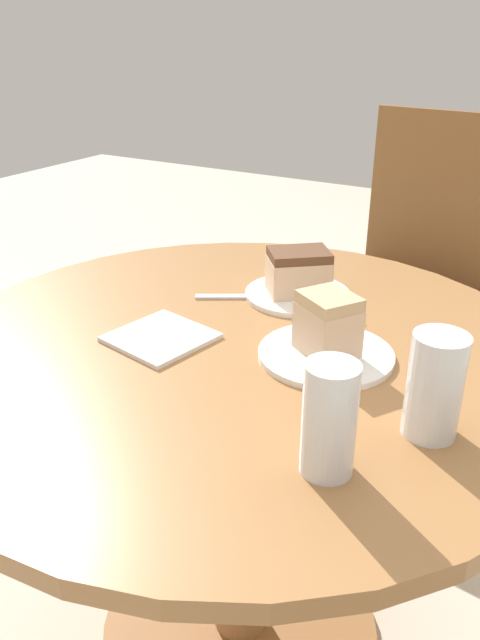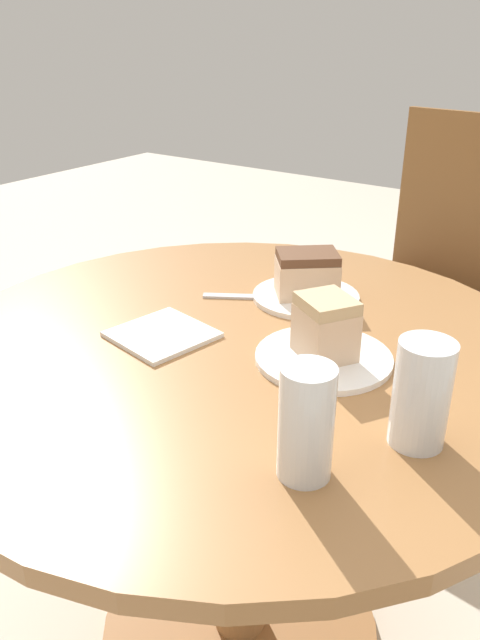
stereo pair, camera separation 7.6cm
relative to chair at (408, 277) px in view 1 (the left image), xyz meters
The scene contains 11 objects.
ground_plane 1.08m from the chair, 91.29° to the right, with size 8.00×8.00×0.00m, color beige.
table 0.96m from the chair, 91.29° to the right, with size 1.06×1.06×0.70m.
chair is the anchor object (origin of this frame).
plate_near 0.76m from the chair, 91.60° to the right, with size 0.21×0.21×0.01m.
plate_far 0.96m from the chair, 82.35° to the right, with size 0.22×0.22×0.01m.
cake_slice_near 0.78m from the chair, 91.60° to the right, with size 0.14×0.14×0.09m.
cake_slice_far 0.98m from the chair, 82.35° to the right, with size 0.11×0.11×0.10m.
glass_lemonade 1.14m from the chair, 72.95° to the right, with size 0.07×0.07×0.14m.
glass_water 1.25m from the chair, 78.69° to the right, with size 0.07×0.07×0.14m.
napkin_stack 1.05m from the chair, 97.89° to the right, with size 0.18×0.18×0.01m.
fork 0.84m from the chair, 98.95° to the right, with size 0.14×0.09×0.00m.
Camera 1 is at (0.48, -0.81, 1.19)m, focal length 35.00 mm.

